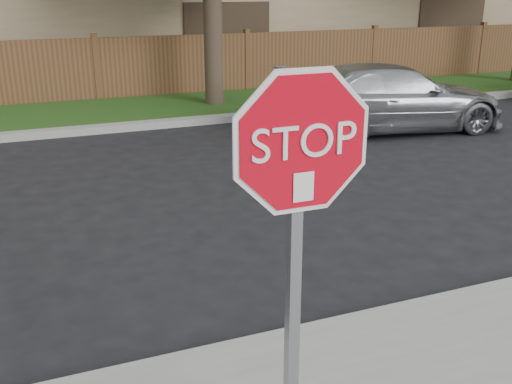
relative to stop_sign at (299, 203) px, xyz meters
name	(u,v)px	position (x,y,z in m)	size (l,w,h in m)	color
ground	(290,336)	(0.68, 1.48, -1.83)	(90.00, 90.00, 0.00)	black
far_curb	(122,127)	(0.68, 9.63, -1.75)	(70.00, 0.30, 0.15)	gray
grass_strip	(110,112)	(0.68, 11.28, -1.77)	(70.00, 3.00, 0.12)	#1E4714
fence	(97,71)	(0.68, 12.88, -1.03)	(70.00, 0.12, 1.60)	#4F321B
stop_sign	(299,203)	(0.00, 0.00, 0.00)	(1.01, 0.13, 2.55)	gray
sedan_right	(392,98)	(5.82, 7.63, -1.16)	(1.88, 4.62, 1.34)	#9EA0A4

